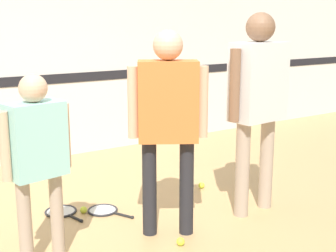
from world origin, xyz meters
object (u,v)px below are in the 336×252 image
at_px(person_instructor, 168,112).
at_px(racket_second_spare, 104,210).
at_px(person_student_left, 37,150).
at_px(tennis_ball_by_spare_racket, 84,210).
at_px(person_student_right, 258,92).
at_px(tennis_ball_stray_left, 201,185).
at_px(tennis_ball_near_instructor, 181,242).
at_px(racket_spare_on_floor, 62,212).

height_order(person_instructor, racket_second_spare, person_instructor).
height_order(person_student_left, tennis_ball_by_spare_racket, person_student_left).
bearing_deg(tennis_ball_by_spare_racket, person_student_right, -31.28).
bearing_deg(person_instructor, tennis_ball_stray_left, 69.17).
bearing_deg(tennis_ball_stray_left, tennis_ball_near_instructor, -134.73).
bearing_deg(tennis_ball_by_spare_racket, racket_spare_on_floor, 142.75).
distance_m(racket_spare_on_floor, tennis_ball_stray_left, 1.49).
height_order(tennis_ball_near_instructor, tennis_ball_by_spare_racket, same).
height_order(person_student_left, racket_second_spare, person_student_left).
height_order(racket_spare_on_floor, tennis_ball_stray_left, tennis_ball_stray_left).
bearing_deg(racket_spare_on_floor, tennis_ball_by_spare_racket, 39.99).
bearing_deg(tennis_ball_stray_left, racket_second_spare, 179.71).
distance_m(tennis_ball_by_spare_racket, tennis_ball_stray_left, 1.31).
bearing_deg(person_student_left, racket_second_spare, 28.14).
relative_size(person_instructor, tennis_ball_by_spare_racket, 25.28).
distance_m(person_student_left, tennis_ball_near_instructor, 1.33).
height_order(person_student_right, tennis_ball_near_instructor, person_student_right).
height_order(racket_spare_on_floor, tennis_ball_near_instructor, tennis_ball_near_instructor).
bearing_deg(tennis_ball_near_instructor, racket_second_spare, 102.01).
bearing_deg(tennis_ball_by_spare_racket, tennis_ball_near_instructor, -69.60).
bearing_deg(person_student_right, tennis_ball_stray_left, -92.53).
bearing_deg(tennis_ball_near_instructor, tennis_ball_stray_left, 45.27).
relative_size(person_student_right, tennis_ball_by_spare_racket, 27.41).
distance_m(person_instructor, tennis_ball_near_instructor, 1.03).
bearing_deg(person_instructor, racket_spare_on_floor, 154.06).
relative_size(person_student_right, racket_second_spare, 3.56).
height_order(person_student_right, racket_spare_on_floor, person_student_right).
bearing_deg(person_student_right, person_instructor, -7.81).
distance_m(person_instructor, tennis_ball_by_spare_racket, 1.33).
height_order(tennis_ball_by_spare_racket, tennis_ball_stray_left, same).
bearing_deg(tennis_ball_stray_left, racket_spare_on_floor, 172.33).
relative_size(racket_spare_on_floor, racket_second_spare, 1.00).
xyz_separation_m(racket_spare_on_floor, tennis_ball_near_instructor, (0.54, -1.14, 0.02)).
xyz_separation_m(racket_second_spare, tennis_ball_near_instructor, (0.20, -0.95, 0.02)).
bearing_deg(person_student_right, racket_second_spare, -37.78).
xyz_separation_m(person_student_right, tennis_ball_near_instructor, (-0.97, -0.20, -1.09)).
xyz_separation_m(person_student_left, racket_spare_on_floor, (0.45, 0.80, -0.85)).
bearing_deg(person_student_left, tennis_ball_by_spare_racket, 38.38).
relative_size(tennis_ball_near_instructor, tennis_ball_by_spare_racket, 1.00).
height_order(person_instructor, tennis_ball_by_spare_racket, person_instructor).
height_order(person_student_right, tennis_ball_stray_left, person_student_right).
distance_m(person_student_left, tennis_ball_stray_left, 2.18).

